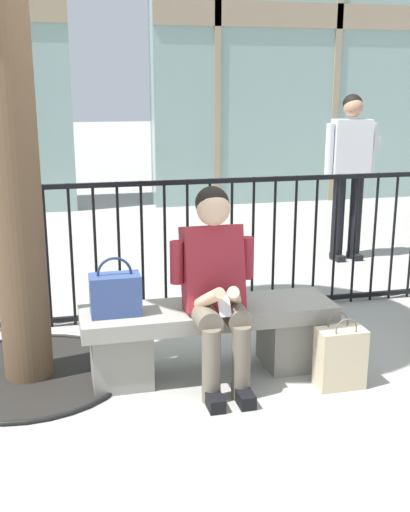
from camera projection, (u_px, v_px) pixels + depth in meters
ground_plane at (209, 372)px, 4.06m from camera, size 60.00×60.00×0.00m
stone_bench at (209, 333)px, 3.99m from camera, size 1.60×0.44×0.45m
seated_person_with_phone at (216, 282)px, 3.77m from camera, size 0.52×0.66×1.21m
handbag_on_bench at (115, 294)px, 3.77m from camera, size 0.30×0.17×0.36m
shopping_bag at (340, 357)px, 3.82m from camera, size 0.29×0.16×0.46m
bystander_further_back at (350, 165)px, 6.48m from camera, size 0.55×0.28×1.71m
plaza_railing at (176, 249)px, 4.91m from camera, size 8.76×0.04×1.10m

